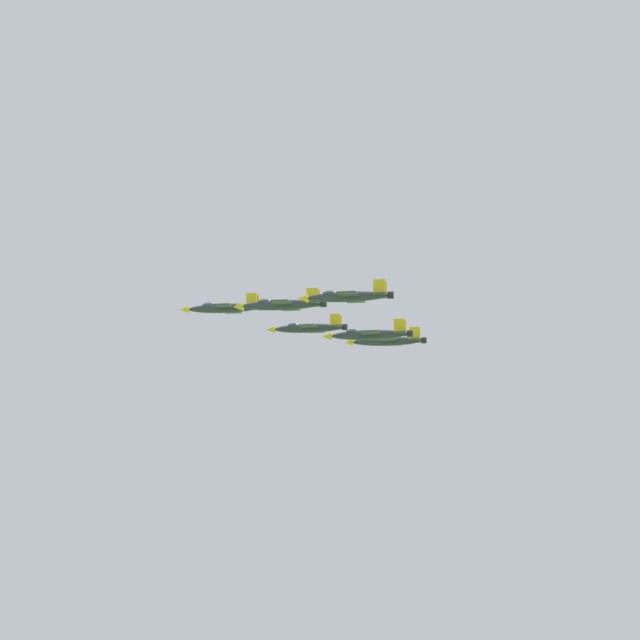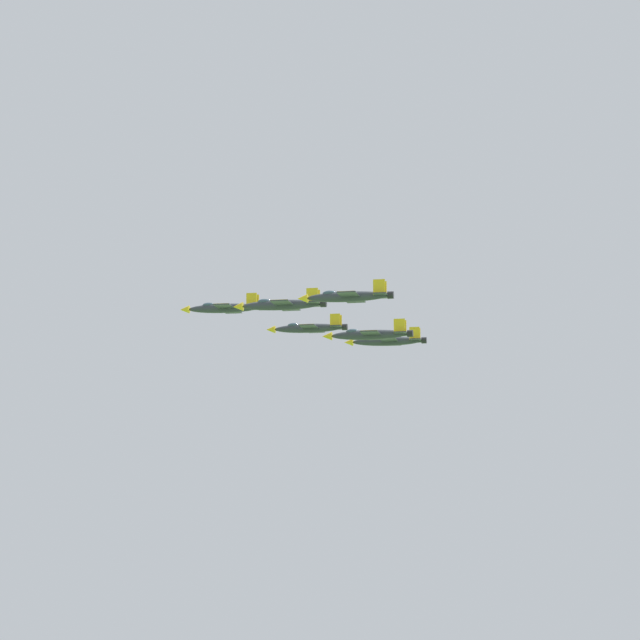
% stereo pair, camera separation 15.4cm
% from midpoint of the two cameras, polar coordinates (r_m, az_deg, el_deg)
% --- Properties ---
extents(jet_lead, '(13.38, 12.75, 3.43)m').
position_cam_midpoint_polar(jet_lead, '(225.33, -4.56, 0.57)').
color(jet_lead, '#2D3338').
extents(jet_left_wingman, '(13.95, 13.02, 3.55)m').
position_cam_midpoint_polar(jet_left_wingman, '(210.51, -1.82, 0.73)').
color(jet_left_wingman, '#2D3338').
extents(jet_right_wingman, '(13.45, 12.35, 3.40)m').
position_cam_midpoint_polar(jet_right_wingman, '(232.90, -0.54, -0.38)').
color(jet_right_wingman, '#2D3338').
extents(jet_left_outer, '(13.37, 12.28, 3.37)m').
position_cam_midpoint_polar(jet_left_outer, '(196.38, 1.32, 1.13)').
color(jet_left_outer, '#2D3338').
extents(jet_right_outer, '(13.70, 13.07, 3.52)m').
position_cam_midpoint_polar(jet_right_outer, '(241.77, 3.21, -1.00)').
color(jet_right_outer, '#2D3338').
extents(jet_slot_rear, '(13.99, 12.85, 3.53)m').
position_cam_midpoint_polar(jet_slot_rear, '(218.61, 2.37, -0.69)').
color(jet_slot_rear, '#2D3338').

